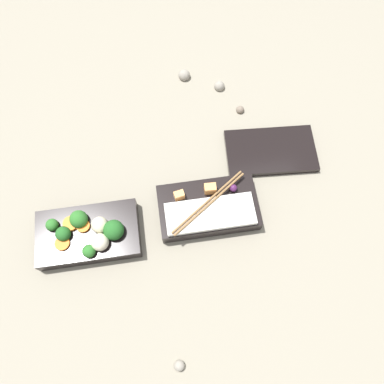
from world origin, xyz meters
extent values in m
plane|color=gray|center=(0.00, 0.00, 0.00)|extent=(3.00, 3.00, 0.00)
cube|color=black|center=(-0.15, 0.00, 0.02)|extent=(0.22, 0.12, 0.04)
sphere|color=#2D7028|center=(-0.22, 0.02, 0.04)|extent=(0.03, 0.03, 0.03)
sphere|color=#236023|center=(-0.09, -0.01, 0.05)|extent=(0.04, 0.04, 0.04)
sphere|color=#2D7028|center=(-0.16, 0.03, 0.05)|extent=(0.04, 0.04, 0.04)
sphere|color=#236023|center=(-0.19, 0.00, 0.05)|extent=(0.03, 0.03, 0.03)
sphere|color=#2D7028|center=(-0.14, -0.04, 0.04)|extent=(0.03, 0.03, 0.03)
cylinder|color=orange|center=(-0.18, 0.02, 0.04)|extent=(0.05, 0.05, 0.01)
cylinder|color=orange|center=(-0.15, 0.01, 0.04)|extent=(0.03, 0.03, 0.01)
cylinder|color=orange|center=(-0.20, -0.02, 0.04)|extent=(0.04, 0.04, 0.01)
sphere|color=beige|center=(-0.12, -0.03, 0.05)|extent=(0.04, 0.04, 0.04)
sphere|color=beige|center=(-0.12, 0.01, 0.05)|extent=(0.04, 0.04, 0.04)
cube|color=black|center=(0.12, 0.02, 0.02)|extent=(0.22, 0.12, 0.04)
cube|color=white|center=(0.12, 0.00, 0.04)|extent=(0.19, 0.07, 0.01)
cube|color=#F4A356|center=(0.06, 0.05, 0.05)|extent=(0.02, 0.02, 0.02)
cube|color=#F4A356|center=(0.13, 0.05, 0.05)|extent=(0.03, 0.02, 0.03)
sphere|color=#4C1E4C|center=(0.18, 0.05, 0.05)|extent=(0.02, 0.02, 0.02)
cylinder|color=olive|center=(0.12, 0.02, 0.05)|extent=(0.17, 0.12, 0.01)
cylinder|color=olive|center=(0.12, 0.03, 0.05)|extent=(0.17, 0.12, 0.01)
cube|color=black|center=(0.29, 0.15, 0.01)|extent=(0.22, 0.14, 0.02)
sphere|color=gray|center=(0.01, -0.28, 0.01)|extent=(0.02, 0.02, 0.02)
sphere|color=gray|center=(0.20, 0.35, 0.01)|extent=(0.03, 0.03, 0.03)
sphere|color=gray|center=(0.12, 0.40, 0.01)|extent=(0.03, 0.03, 0.03)
sphere|color=#7A6B5B|center=(0.24, 0.27, 0.01)|extent=(0.02, 0.02, 0.02)
camera|label=1|loc=(0.04, -0.25, 0.80)|focal=35.00mm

